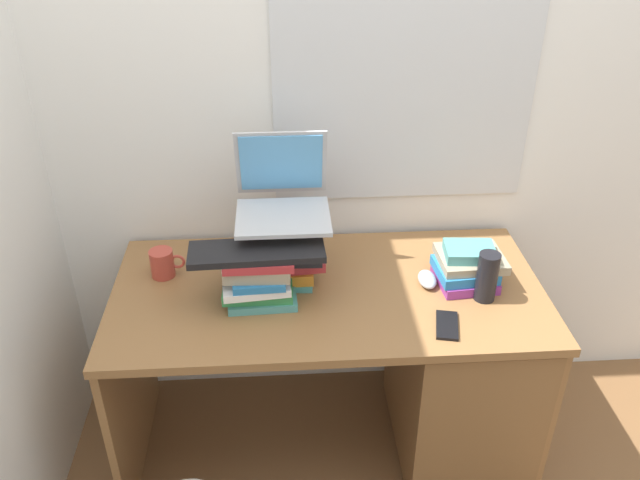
# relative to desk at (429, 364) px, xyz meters

# --- Properties ---
(ground_plane) EXTENTS (6.00, 6.00, 0.00)m
(ground_plane) POSITION_rel_desk_xyz_m (-0.36, 0.03, -0.39)
(ground_plane) COLOR brown
(wall_back) EXTENTS (6.00, 0.06, 2.60)m
(wall_back) POSITION_rel_desk_xyz_m (-0.36, 0.43, 0.91)
(wall_back) COLOR white
(wall_back) RESTS_ON ground
(desk) EXTENTS (1.43, 0.71, 0.72)m
(desk) POSITION_rel_desk_xyz_m (0.00, 0.00, 0.00)
(desk) COLOR olive
(desk) RESTS_ON ground
(book_stack_tall) EXTENTS (0.24, 0.20, 0.23)m
(book_stack_tall) POSITION_rel_desk_xyz_m (-0.50, 0.09, 0.44)
(book_stack_tall) COLOR teal
(book_stack_tall) RESTS_ON desk
(book_stack_keyboard_riser) EXTENTS (0.25, 0.21, 0.18)m
(book_stack_keyboard_riser) POSITION_rel_desk_xyz_m (-0.59, -0.02, 0.42)
(book_stack_keyboard_riser) COLOR teal
(book_stack_keyboard_riser) RESTS_ON desk
(book_stack_side) EXTENTS (0.23, 0.21, 0.13)m
(book_stack_side) POSITION_rel_desk_xyz_m (0.10, 0.04, 0.39)
(book_stack_side) COLOR #8C338C
(book_stack_side) RESTS_ON desk
(laptop) EXTENTS (0.30, 0.30, 0.25)m
(laptop) POSITION_rel_desk_xyz_m (-0.50, 0.16, 0.62)
(laptop) COLOR #B7BABF
(laptop) RESTS_ON book_stack_tall
(keyboard) EXTENTS (0.42, 0.15, 0.02)m
(keyboard) POSITION_rel_desk_xyz_m (-0.59, -0.03, 0.51)
(keyboard) COLOR black
(keyboard) RESTS_ON book_stack_keyboard_riser
(computer_mouse) EXTENTS (0.06, 0.10, 0.04)m
(computer_mouse) POSITION_rel_desk_xyz_m (-0.03, 0.03, 0.34)
(computer_mouse) COLOR #A5A8AD
(computer_mouse) RESTS_ON desk
(mug) EXTENTS (0.12, 0.08, 0.10)m
(mug) POSITION_rel_desk_xyz_m (-0.92, 0.14, 0.37)
(mug) COLOR #B23F33
(mug) RESTS_ON desk
(water_bottle) EXTENTS (0.07, 0.07, 0.17)m
(water_bottle) POSITION_rel_desk_xyz_m (0.14, -0.06, 0.41)
(water_bottle) COLOR black
(water_bottle) RESTS_ON desk
(cell_phone) EXTENTS (0.09, 0.15, 0.01)m
(cell_phone) POSITION_rel_desk_xyz_m (-0.01, -0.20, 0.33)
(cell_phone) COLOR black
(cell_phone) RESTS_ON desk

